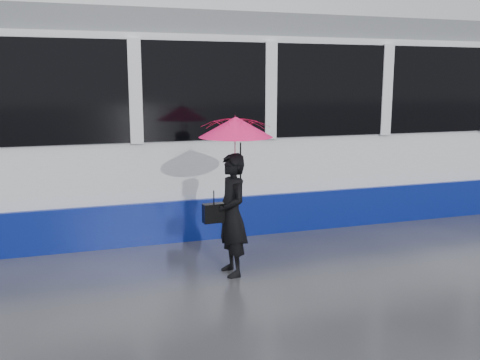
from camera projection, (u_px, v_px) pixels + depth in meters
name	position (u px, v px, depth m)	size (l,w,h in m)	color
ground	(181.00, 272.00, 6.66)	(90.00, 90.00, 0.00)	#27282C
rails	(150.00, 222.00, 9.00)	(34.00, 1.51, 0.02)	#3F3D38
tram	(158.00, 125.00, 8.75)	(26.00, 2.56, 3.35)	white
woman	(232.00, 215.00, 6.47)	(0.55, 0.36, 1.50)	black
umbrella	(236.00, 141.00, 6.32)	(0.94, 0.94, 1.01)	#DA1267
handbag	(214.00, 213.00, 6.41)	(0.28, 0.14, 0.41)	black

